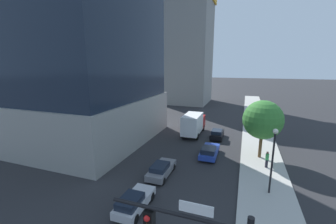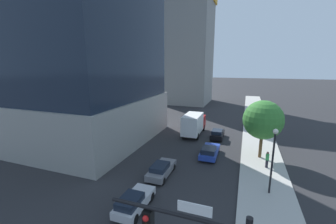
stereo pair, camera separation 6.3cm
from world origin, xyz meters
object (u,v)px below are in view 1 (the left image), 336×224
at_px(car_blue, 209,151).
at_px(car_black, 217,134).
at_px(street_lamp, 273,152).
at_px(pedestrian_green_shirt, 267,159).
at_px(car_silver, 134,202).
at_px(construction_building, 187,43).
at_px(car_gray, 161,169).
at_px(street_tree, 263,120).
at_px(box_truck, 193,123).

distance_m(car_blue, car_black, 7.18).
height_order(street_lamp, car_black, street_lamp).
bearing_deg(car_black, car_blue, -90.00).
distance_m(street_lamp, pedestrian_green_shirt, 5.82).
bearing_deg(car_silver, car_blue, 72.32).
height_order(construction_building, pedestrian_green_shirt, construction_building).
distance_m(construction_building, car_blue, 43.39).
distance_m(car_blue, pedestrian_green_shirt, 6.36).
distance_m(car_gray, car_blue, 7.32).
bearing_deg(car_gray, street_lamp, 1.06).
height_order(car_silver, pedestrian_green_shirt, pedestrian_green_shirt).
bearing_deg(car_blue, car_gray, -121.27).
relative_size(street_tree, car_blue, 1.45).
height_order(car_gray, car_blue, car_blue).
xyz_separation_m(car_gray, car_blue, (3.80, 6.25, 0.02)).
height_order(street_lamp, car_blue, street_lamp).
bearing_deg(car_silver, street_tree, 54.98).
bearing_deg(box_truck, car_silver, -90.00).
bearing_deg(street_tree, pedestrian_green_shirt, -78.05).
bearing_deg(car_gray, car_blue, 58.73).
relative_size(construction_building, car_gray, 9.41).
bearing_deg(street_lamp, construction_building, 113.57).
bearing_deg(pedestrian_green_shirt, car_blue, 171.02).
distance_m(construction_building, pedestrian_green_shirt, 46.38).
distance_m(street_tree, car_silver, 17.06).
distance_m(car_silver, box_truck, 19.61).
relative_size(street_lamp, car_black, 1.42).
relative_size(box_truck, pedestrian_green_shirt, 3.96).
bearing_deg(car_blue, construction_building, 109.03).
relative_size(car_blue, car_silver, 1.14).
relative_size(car_blue, box_truck, 0.67).
bearing_deg(pedestrian_green_shirt, car_black, 127.52).
distance_m(car_gray, pedestrian_green_shirt, 11.37).
height_order(street_lamp, car_gray, street_lamp).
relative_size(construction_building, box_truck, 5.82).
xyz_separation_m(street_tree, car_blue, (-5.71, -1.66, -4.03)).
height_order(street_tree, car_blue, street_tree).
height_order(street_tree, car_silver, street_tree).
bearing_deg(car_blue, box_truck, 116.38).
bearing_deg(street_lamp, car_black, 114.79).
bearing_deg(car_silver, box_truck, 90.00).
distance_m(street_lamp, car_silver, 11.94).
height_order(car_gray, box_truck, box_truck).
bearing_deg(car_black, street_tree, -44.02).
height_order(construction_building, street_tree, construction_building).
distance_m(construction_building, street_tree, 42.73).
bearing_deg(car_silver, car_gray, 90.00).
bearing_deg(car_black, car_silver, -101.25).
xyz_separation_m(construction_building, car_gray, (9.30, -44.24, -16.38)).
relative_size(street_lamp, car_silver, 1.38).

